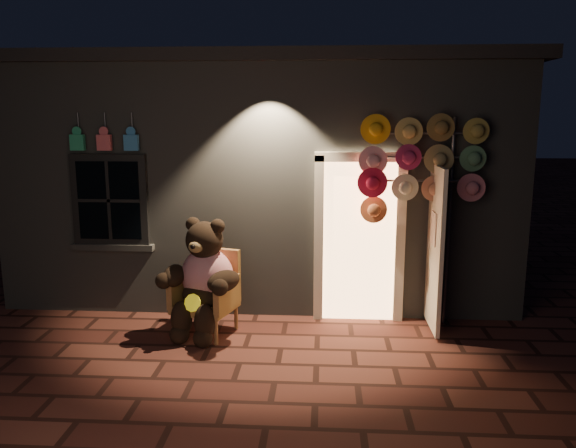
{
  "coord_description": "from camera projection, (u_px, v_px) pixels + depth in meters",
  "views": [
    {
      "loc": [
        0.89,
        -5.63,
        2.65
      ],
      "look_at": [
        0.46,
        1.0,
        1.35
      ],
      "focal_mm": 35.0,
      "sensor_mm": 36.0,
      "label": 1
    }
  ],
  "objects": [
    {
      "name": "hat_rack",
      "position": [
        420.0,
        164.0,
        6.81
      ],
      "size": [
        1.49,
        0.22,
        2.64
      ],
      "color": "#59595E",
      "rests_on": "ground"
    },
    {
      "name": "teddy_bear",
      "position": [
        203.0,
        279.0,
        6.73
      ],
      "size": [
        1.01,
        0.92,
        1.45
      ],
      "rotation": [
        0.0,
        0.0,
        -0.3
      ],
      "color": "#B1122A",
      "rests_on": "ground"
    },
    {
      "name": "shop_building",
      "position": [
        273.0,
        168.0,
        9.66
      ],
      "size": [
        7.3,
        5.95,
        3.51
      ],
      "color": "slate",
      "rests_on": "ground"
    },
    {
      "name": "wicker_armchair",
      "position": [
        208.0,
        292.0,
        6.89
      ],
      "size": [
        0.84,
        0.8,
        1.02
      ],
      "rotation": [
        0.0,
        0.0,
        -0.3
      ],
      "color": "#A4623F",
      "rests_on": "ground"
    },
    {
      "name": "ground",
      "position": [
        240.0,
        363.0,
        6.08
      ],
      "size": [
        60.0,
        60.0,
        0.0
      ],
      "primitive_type": "plane",
      "color": "brown",
      "rests_on": "ground"
    }
  ]
}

